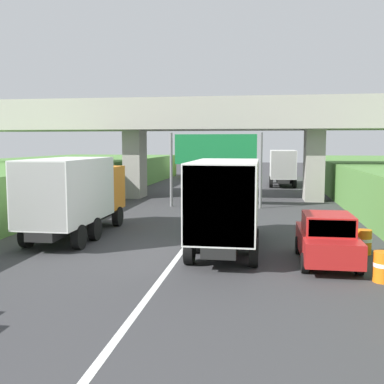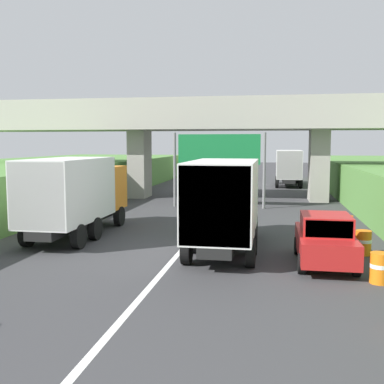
{
  "view_description": "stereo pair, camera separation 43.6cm",
  "coord_description": "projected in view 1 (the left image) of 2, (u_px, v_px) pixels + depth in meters",
  "views": [
    {
      "loc": [
        2.95,
        -1.6,
        4.04
      ],
      "look_at": [
        0.0,
        17.56,
        2.0
      ],
      "focal_mm": 42.86,
      "sensor_mm": 36.0,
      "label": 1
    },
    {
      "loc": [
        3.38,
        -1.53,
        4.04
      ],
      "look_at": [
        0.0,
        17.56,
        2.0
      ],
      "focal_mm": 42.86,
      "sensor_mm": 36.0,
      "label": 2
    }
  ],
  "objects": [
    {
      "name": "truck_green",
      "position": [
        227.0,
        200.0,
        17.32
      ],
      "size": [
        2.44,
        7.3,
        3.44
      ],
      "color": "black",
      "rests_on": "ground"
    },
    {
      "name": "overhead_highway_sign",
      "position": [
        215.0,
        153.0,
        28.91
      ],
      "size": [
        5.88,
        0.18,
        4.75
      ],
      "color": "slate",
      "rests_on": "ground"
    },
    {
      "name": "truck_orange",
      "position": [
        75.0,
        193.0,
        19.81
      ],
      "size": [
        2.44,
        7.3,
        3.44
      ],
      "color": "black",
      "rests_on": "ground"
    },
    {
      "name": "construction_barrel_4",
      "position": [
        345.0,
        225.0,
        20.31
      ],
      "size": [
        0.57,
        0.57,
        0.9
      ],
      "color": "orange",
      "rests_on": "ground"
    },
    {
      "name": "car_red",
      "position": [
        327.0,
        239.0,
        15.41
      ],
      "size": [
        1.86,
        4.1,
        1.72
      ],
      "color": "red",
      "rests_on": "ground"
    },
    {
      "name": "truck_yellow",
      "position": [
        196.0,
        162.0,
        54.94
      ],
      "size": [
        2.44,
        7.3,
        3.44
      ],
      "color": "black",
      "rests_on": "ground"
    },
    {
      "name": "construction_barrel_2",
      "position": [
        383.0,
        267.0,
        13.42
      ],
      "size": [
        0.57,
        0.57,
        0.9
      ],
      "color": "orange",
      "rests_on": "ground"
    },
    {
      "name": "construction_barrel_3",
      "position": [
        364.0,
        242.0,
        16.84
      ],
      "size": [
        0.57,
        0.57,
        0.9
      ],
      "color": "orange",
      "rests_on": "ground"
    },
    {
      "name": "lane_centre_stripe",
      "position": [
        212.0,
        211.0,
        27.55
      ],
      "size": [
        0.2,
        91.09,
        0.01
      ],
      "primitive_type": "cube",
      "color": "white",
      "rests_on": "ground"
    },
    {
      "name": "overpass_bridge",
      "position": [
        222.0,
        125.0,
        33.27
      ],
      "size": [
        40.0,
        4.8,
        7.25
      ],
      "color": "#ADA89E",
      "rests_on": "ground"
    },
    {
      "name": "truck_silver",
      "position": [
        282.0,
        166.0,
        44.3
      ],
      "size": [
        2.44,
        7.3,
        3.44
      ],
      "color": "black",
      "rests_on": "ground"
    }
  ]
}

